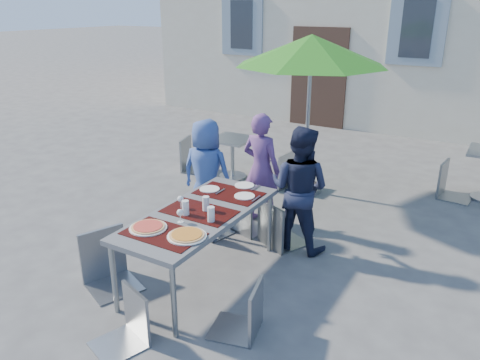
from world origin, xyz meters
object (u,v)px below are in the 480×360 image
Objects in this scene: child_0 at (206,172)px; cafe_table_0 at (233,153)px; dining_table at (199,217)px; chair_2 at (279,197)px; pizza_near_left at (148,227)px; child_2 at (299,189)px; bg_chair_l_0 at (191,135)px; pizza_near_right at (187,235)px; chair_0 at (207,197)px; chair_4 at (245,280)px; bg_chair_r_0 at (281,149)px; child_1 at (261,169)px; chair_1 at (247,195)px; bg_chair_l_1 at (454,159)px; chair_3 at (104,227)px; chair_5 at (123,289)px; patio_umbrella at (311,52)px.

child_0 is 2.05× the size of cafe_table_0.
chair_2 is at bearing 70.64° from dining_table.
dining_table is at bearing -109.36° from chair_2.
chair_2 is (0.54, 1.58, -0.16)m from pizza_near_left.
pizza_near_left is 0.25× the size of child_0.
bg_chair_l_0 is (-2.66, 1.57, -0.11)m from child_2.
bg_chair_l_0 is (-1.91, 3.24, -0.15)m from pizza_near_left.
pizza_near_right is 1.50m from chair_0.
chair_4 is 0.88× the size of bg_chair_r_0.
pizza_near_left is 0.38× the size of chair_4.
dining_table is at bearing 99.65° from child_1.
child_0 is at bearing 178.72° from chair_1.
pizza_near_left is 1.42m from chair_0.
cafe_table_0 is at bearing -176.77° from bg_chair_r_0.
child_0 is at bearing -135.84° from bg_chair_l_1.
chair_3 reaches higher than chair_4.
chair_0 is 1.96m from bg_chair_r_0.
child_2 is at bearing 51.69° from chair_3.
chair_1 is at bearing 95.70° from dining_table.
child_0 is 2.27m from chair_4.
chair_5 is (-0.18, -0.62, -0.25)m from pizza_near_right.
bg_chair_l_1 is at bearing -115.98° from child_2.
cafe_table_0 is (-1.51, 3.22, -0.35)m from pizza_near_right.
chair_2 reaches higher than chair_1.
child_1 is 1.40× the size of bg_chair_r_0.
chair_4 reaches higher than chair_1.
chair_5 is at bearing -60.94° from bg_chair_l_0.
dining_table is 1.16m from chair_1.
dining_table is 2.09× the size of chair_5.
child_2 is at bearing -57.96° from bg_chair_r_0.
chair_2 is at bearing -119.91° from bg_chair_l_1.
chair_1 is at bearing -128.24° from bg_chair_l_1.
bg_chair_r_0 is at bearing 97.22° from chair_5.
pizza_near_right is 0.41× the size of chair_1.
bg_chair_l_0 is (-2.09, 2.70, -0.08)m from dining_table.
child_2 is at bearing 16.50° from chair_0.
chair_4 is 4.34m from bg_chair_l_0.
pizza_near_right is 3.57m from cafe_table_0.
child_2 is at bearing 23.33° from chair_2.
dining_table is at bearing -52.27° from bg_chair_l_0.
chair_3 is at bearing -176.50° from pizza_near_right.
child_2 is at bearing -117.15° from bg_chair_l_1.
pizza_near_left is 3.47m from cafe_table_0.
child_0 is 0.60× the size of patio_umbrella.
chair_4 is at bearing 1.33° from chair_3.
child_1 is 2.16× the size of cafe_table_0.
child_0 is at bearing 88.46° from chair_3.
chair_2 is 1.55× the size of cafe_table_0.
pizza_near_left is at bearing -172.70° from pizza_near_right.
chair_1 is 0.83× the size of chair_2.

